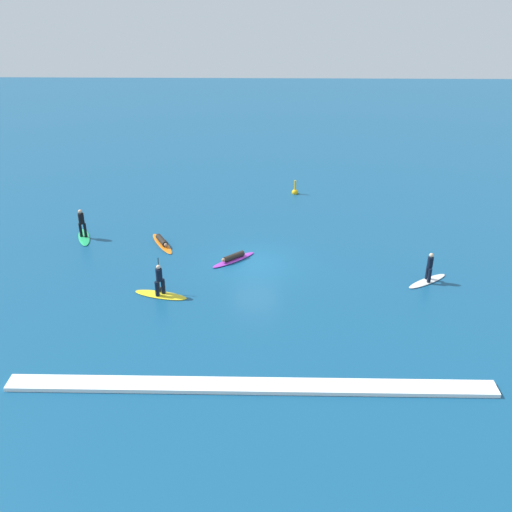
% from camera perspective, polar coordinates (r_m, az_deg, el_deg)
% --- Properties ---
extents(ground_plane, '(120.00, 120.00, 0.00)m').
position_cam_1_polar(ground_plane, '(32.90, 0.00, -0.78)').
color(ground_plane, navy).
rests_on(ground_plane, ground).
extents(surfer_on_white_board, '(2.58, 2.02, 1.73)m').
position_cam_1_polar(surfer_on_white_board, '(32.20, 16.74, -1.75)').
color(surfer_on_white_board, white).
rests_on(surfer_on_white_board, ground_plane).
extents(surfer_on_yellow_board, '(2.97, 1.44, 2.04)m').
position_cam_1_polar(surfer_on_yellow_board, '(29.99, -9.50, -3.07)').
color(surfer_on_yellow_board, yellow).
rests_on(surfer_on_yellow_board, ground_plane).
extents(surfer_on_green_board, '(1.53, 2.69, 1.92)m').
position_cam_1_polar(surfer_on_green_board, '(37.38, -16.80, 2.49)').
color(surfer_on_green_board, '#23B266').
rests_on(surfer_on_green_board, ground_plane).
extents(surfer_on_purple_board, '(2.60, 2.39, 0.43)m').
position_cam_1_polar(surfer_on_purple_board, '(33.20, -2.25, -0.23)').
color(surfer_on_purple_board, purple).
rests_on(surfer_on_purple_board, ground_plane).
extents(surfer_on_orange_board, '(2.00, 3.08, 0.42)m').
position_cam_1_polar(surfer_on_orange_board, '(35.60, -9.31, 1.39)').
color(surfer_on_orange_board, orange).
rests_on(surfer_on_orange_board, ground_plane).
extents(marker_buoy, '(0.47, 0.47, 1.17)m').
position_cam_1_polar(marker_buoy, '(43.19, 3.89, 6.41)').
color(marker_buoy, yellow).
rests_on(marker_buoy, ground_plane).
extents(wave_crest, '(19.82, 0.90, 0.18)m').
position_cam_1_polar(wave_crest, '(23.83, -0.52, -12.77)').
color(wave_crest, white).
rests_on(wave_crest, ground_plane).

